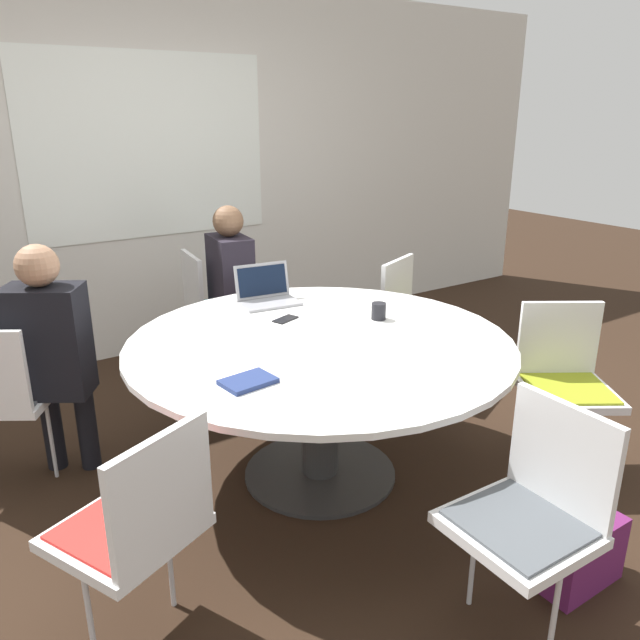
{
  "coord_description": "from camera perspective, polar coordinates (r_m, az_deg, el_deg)",
  "views": [
    {
      "loc": [
        -1.57,
        -2.35,
        1.82
      ],
      "look_at": [
        0.0,
        0.0,
        0.85
      ],
      "focal_mm": 35.0,
      "sensor_mm": 36.0,
      "label": 1
    }
  ],
  "objects": [
    {
      "name": "ground_plane",
      "position": [
        3.36,
        0.0,
        -13.87
      ],
      "size": [
        16.0,
        16.0,
        0.0
      ],
      "primitive_type": "plane",
      "color": "black"
    },
    {
      "name": "wall_back",
      "position": [
        4.89,
        -15.25,
        12.75
      ],
      "size": [
        8.0,
        0.07,
        2.7
      ],
      "color": "silver",
      "rests_on": "ground_plane"
    },
    {
      "name": "conference_table",
      "position": [
        3.08,
        0.0,
        -4.26
      ],
      "size": [
        1.87,
        1.87,
        0.75
      ],
      "color": "#333333",
      "rests_on": "ground_plane"
    },
    {
      "name": "chair_0",
      "position": [
        4.44,
        -9.87,
        1.71
      ],
      "size": [
        0.47,
        0.49,
        0.88
      ],
      "rotation": [
        0.0,
        0.0,
        4.59
      ],
      "color": "white",
      "rests_on": "ground_plane"
    },
    {
      "name": "chair_2",
      "position": [
        2.24,
        -16.32,
        -17.12
      ],
      "size": [
        0.57,
        0.56,
        0.88
      ],
      "rotation": [
        0.0,
        0.0,
        6.71
      ],
      "color": "white",
      "rests_on": "ground_plane"
    },
    {
      "name": "chair_3",
      "position": [
        2.34,
        18.93,
        -15.69
      ],
      "size": [
        0.43,
        0.45,
        0.88
      ],
      "rotation": [
        0.0,
        0.0,
        7.83
      ],
      "color": "white",
      "rests_on": "ground_plane"
    },
    {
      "name": "chair_4",
      "position": [
        3.43,
        21.45,
        -4.62
      ],
      "size": [
        0.6,
        0.59,
        0.88
      ],
      "rotation": [
        0.0,
        0.0,
        8.85
      ],
      "color": "white",
      "rests_on": "ground_plane"
    },
    {
      "name": "chair_5",
      "position": [
        4.17,
        8.54,
        0.64
      ],
      "size": [
        0.57,
        0.56,
        0.88
      ],
      "rotation": [
        0.0,
        0.0,
        9.83
      ],
      "color": "white",
      "rests_on": "ground_plane"
    },
    {
      "name": "person_0",
      "position": [
        4.19,
        -7.94,
        3.49
      ],
      "size": [
        0.29,
        0.38,
        1.23
      ],
      "rotation": [
        0.0,
        0.0,
        4.59
      ],
      "color": "#231E28",
      "rests_on": "ground_plane"
    },
    {
      "name": "person_1",
      "position": [
        3.3,
        -23.42,
        -2.21
      ],
      "size": [
        0.42,
        0.38,
        1.23
      ],
      "rotation": [
        0.0,
        0.0,
        5.71
      ],
      "color": "black",
      "rests_on": "ground_plane"
    },
    {
      "name": "laptop",
      "position": [
        3.6,
        -4.93,
        2.44
      ],
      "size": [
        0.35,
        0.28,
        0.21
      ],
      "rotation": [
        0.0,
        0.0,
        -0.12
      ],
      "color": "#99999E",
      "rests_on": "conference_table"
    },
    {
      "name": "spiral_notebook",
      "position": [
        2.57,
        -6.59,
        -5.6
      ],
      "size": [
        0.23,
        0.17,
        0.02
      ],
      "color": "navy",
      "rests_on": "conference_table"
    },
    {
      "name": "coffee_cup",
      "position": [
        3.31,
        5.38,
        0.81
      ],
      "size": [
        0.08,
        0.08,
        0.09
      ],
      "color": "black",
      "rests_on": "conference_table"
    },
    {
      "name": "cell_phone",
      "position": [
        3.3,
        -3.19,
        0.07
      ],
      "size": [
        0.16,
        0.11,
        0.01
      ],
      "color": "black",
      "rests_on": "conference_table"
    },
    {
      "name": "handbag",
      "position": [
        2.84,
        22.85,
        -19.15
      ],
      "size": [
        0.36,
        0.16,
        0.28
      ],
      "color": "#661E56",
      "rests_on": "ground_plane"
    }
  ]
}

